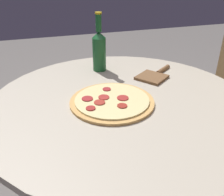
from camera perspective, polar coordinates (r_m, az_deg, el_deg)
table at (r=1.06m, az=2.01°, el=-8.83°), size 1.01×1.01×0.73m
pizza at (r=0.93m, az=-0.04°, el=-0.67°), size 0.31×0.31×0.02m
beer_bottle at (r=1.20m, az=-2.93°, el=11.07°), size 0.06×0.06×0.27m
pizza_paddle at (r=1.17m, az=9.70°, el=5.11°), size 0.19×0.23×0.02m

